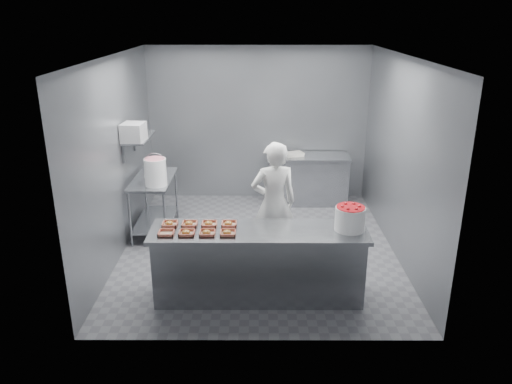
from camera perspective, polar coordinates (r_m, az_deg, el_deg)
floor at (r=7.56m, az=0.27°, el=-6.36°), size 4.50×4.50×0.00m
ceiling at (r=6.80m, az=0.31°, el=15.30°), size 4.50×4.50×0.00m
wall_back at (r=9.23m, az=0.26°, el=7.76°), size 4.00×0.04×2.80m
wall_left at (r=7.32m, az=-15.59°, el=3.76°), size 0.04×4.50×2.80m
wall_right at (r=7.33m, az=16.15°, el=3.72°), size 0.04×4.50×2.80m
service_counter at (r=6.15m, az=0.31°, el=-8.16°), size 2.60×0.70×0.90m
prep_table at (r=8.04m, az=-11.57°, el=-0.53°), size 0.60×1.20×0.90m
back_counter at (r=9.19m, az=5.87°, el=1.47°), size 1.50×0.60×0.90m
wall_shelf at (r=7.80m, az=-13.28°, el=6.07°), size 0.35×0.90×0.03m
tray_0 at (r=5.92m, az=-10.22°, el=-4.62°), size 0.19×0.18×0.04m
tray_1 at (r=5.88m, az=-7.94°, el=-4.63°), size 0.19×0.18×0.06m
tray_2 at (r=5.86m, az=-5.61°, el=-4.65°), size 0.19×0.18×0.06m
tray_3 at (r=5.84m, az=-3.26°, el=-4.67°), size 0.19×0.18×0.06m
tray_4 at (r=6.15m, az=-9.84°, el=-3.60°), size 0.19×0.18×0.06m
tray_5 at (r=6.12m, az=-7.62°, el=-3.62°), size 0.19×0.18×0.06m
tray_6 at (r=6.09m, az=-5.38°, el=-3.64°), size 0.19×0.18×0.06m
tray_7 at (r=6.07m, az=-3.12°, el=-3.65°), size 0.19×0.18×0.06m
worker at (r=6.85m, az=2.04°, el=-1.30°), size 0.71×0.54×1.74m
strawberry_tub at (r=6.00m, az=10.70°, el=-2.89°), size 0.36×0.36×0.30m
glaze_bucket at (r=7.55m, az=-11.42°, el=2.33°), size 0.34×0.32×0.50m
bucket_lid at (r=8.00m, az=-11.46°, el=1.80°), size 0.42×0.42×0.03m
rag at (r=8.34m, az=-10.95°, el=2.58°), size 0.17×0.16×0.02m
appliance at (r=7.51m, az=-13.83°, el=6.66°), size 0.34×0.38×0.26m
paper_stack at (r=9.03m, az=4.44°, el=4.35°), size 0.34×0.28×0.06m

